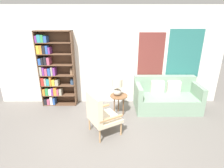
% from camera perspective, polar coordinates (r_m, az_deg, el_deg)
% --- Properties ---
extents(ground_plane, '(14.00, 14.00, 0.00)m').
position_cam_1_polar(ground_plane, '(3.65, -1.45, -19.36)').
color(ground_plane, '#66605B').
extents(wall_back, '(6.40, 0.08, 2.70)m').
position_cam_1_polar(wall_back, '(4.94, -0.36, 8.80)').
color(wall_back, silver).
rests_on(wall_back, ground_plane).
extents(bookshelf, '(0.96, 0.30, 2.08)m').
position_cam_1_polar(bookshelf, '(5.11, -18.74, 3.80)').
color(bookshelf, brown).
rests_on(bookshelf, ground_plane).
extents(armchair, '(0.80, 0.81, 0.94)m').
position_cam_1_polar(armchair, '(3.67, -4.14, -9.46)').
color(armchair, tan).
rests_on(armchair, ground_plane).
extents(couch, '(1.69, 0.88, 0.86)m').
position_cam_1_polar(couch, '(5.06, 17.19, -4.14)').
color(couch, gray).
rests_on(couch, ground_plane).
extents(side_table, '(0.44, 0.44, 0.53)m').
position_cam_1_polar(side_table, '(4.46, 2.23, -4.54)').
color(side_table, brown).
rests_on(side_table, ground_plane).
extents(table_lamp, '(0.26, 0.26, 0.44)m').
position_cam_1_polar(table_lamp, '(4.35, 1.75, -0.73)').
color(table_lamp, '#A59E93').
rests_on(table_lamp, side_table).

